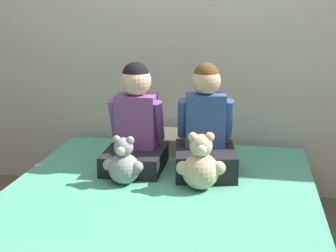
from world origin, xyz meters
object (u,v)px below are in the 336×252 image
(teddy_bear_held_by_right_child, at_px, (201,165))
(pillow_at_headboard, at_px, (180,142))
(child_on_left, at_px, (136,126))
(teddy_bear_held_by_left_child, at_px, (124,164))
(child_on_right, at_px, (205,133))
(bed, at_px, (154,235))

(teddy_bear_held_by_right_child, relative_size, pillow_at_headboard, 0.62)
(child_on_left, relative_size, teddy_bear_held_by_left_child, 2.33)
(child_on_right, bearing_deg, bed, -122.81)
(teddy_bear_held_by_left_child, bearing_deg, teddy_bear_held_by_right_child, 2.16)
(bed, height_order, child_on_right, child_on_right)
(child_on_left, xyz_separation_m, pillow_at_headboard, (0.21, 0.36, -0.19))
(child_on_right, bearing_deg, pillow_at_headboard, 109.44)
(child_on_left, bearing_deg, teddy_bear_held_by_left_child, -90.58)
(pillow_at_headboard, bearing_deg, child_on_right, -61.30)
(bed, distance_m, pillow_at_headboard, 0.85)
(child_on_left, height_order, teddy_bear_held_by_left_child, child_on_left)
(child_on_left, relative_size, pillow_at_headboard, 1.26)
(bed, bearing_deg, child_on_left, 113.88)
(bed, xyz_separation_m, child_on_right, (0.20, 0.46, 0.41))
(bed, relative_size, child_on_right, 3.25)
(bed, bearing_deg, teddy_bear_held_by_right_child, 44.02)
(teddy_bear_held_by_right_child, bearing_deg, pillow_at_headboard, 97.80)
(pillow_at_headboard, bearing_deg, teddy_bear_held_by_left_child, -108.15)
(child_on_left, bearing_deg, bed, -66.76)
(teddy_bear_held_by_right_child, height_order, pillow_at_headboard, teddy_bear_held_by_right_child)
(child_on_right, xyz_separation_m, pillow_at_headboard, (-0.20, 0.36, -0.18))
(child_on_left, bearing_deg, pillow_at_headboard, 59.47)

